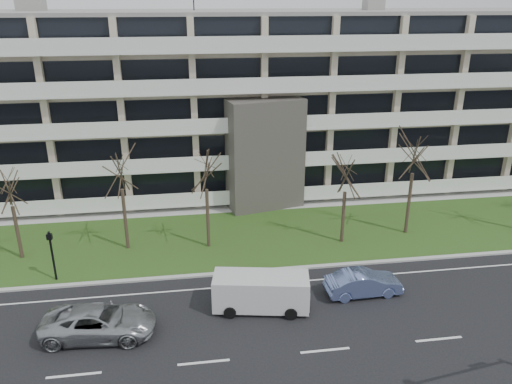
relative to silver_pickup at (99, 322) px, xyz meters
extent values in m
plane|color=black|center=(11.19, -2.88, -0.80)|extent=(160.00, 160.00, 0.00)
cube|color=#35541C|center=(11.19, 10.12, -0.77)|extent=(90.00, 10.00, 0.06)
cube|color=#B2B2AD|center=(11.19, 5.12, -0.74)|extent=(90.00, 0.35, 0.12)
cube|color=#B2B2AD|center=(11.19, 15.62, -0.76)|extent=(90.00, 2.00, 0.08)
cube|color=white|center=(11.19, 3.62, -0.80)|extent=(90.00, 0.12, 0.01)
cube|color=beige|center=(11.19, 22.62, 6.70)|extent=(60.00, 12.00, 15.00)
cube|color=gray|center=(11.19, 22.62, 14.35)|extent=(60.50, 12.50, 0.30)
cube|color=#4C4742|center=(11.19, 15.62, 3.70)|extent=(6.39, 3.69, 9.00)
cube|color=black|center=(11.19, 15.42, 1.20)|extent=(4.92, 1.19, 3.50)
cube|color=gray|center=(-6.81, 22.62, 15.10)|extent=(2.00, 2.00, 1.20)
cube|color=black|center=(11.19, 16.60, 1.30)|extent=(58.00, 0.10, 1.80)
cube|color=white|center=(11.19, 15.92, -0.20)|extent=(58.00, 1.40, 0.22)
cube|color=white|center=(11.19, 15.27, 0.40)|extent=(58.00, 0.08, 1.00)
cube|color=black|center=(11.19, 16.60, 4.30)|extent=(58.00, 0.10, 1.80)
cube|color=white|center=(11.19, 15.92, 2.80)|extent=(58.00, 1.40, 0.22)
cube|color=white|center=(11.19, 15.27, 3.40)|extent=(58.00, 0.08, 1.00)
cube|color=black|center=(11.19, 16.60, 7.30)|extent=(58.00, 0.10, 1.80)
cube|color=white|center=(11.19, 15.92, 5.80)|extent=(58.00, 1.40, 0.22)
cube|color=white|center=(11.19, 15.27, 6.40)|extent=(58.00, 0.08, 1.00)
cube|color=black|center=(11.19, 16.60, 10.30)|extent=(58.00, 0.10, 1.80)
cube|color=white|center=(11.19, 15.92, 8.80)|extent=(58.00, 1.40, 0.22)
cube|color=white|center=(11.19, 15.27, 9.40)|extent=(58.00, 0.08, 1.00)
cube|color=black|center=(11.19, 16.60, 13.30)|extent=(58.00, 0.10, 1.80)
cube|color=white|center=(11.19, 15.92, 11.80)|extent=(58.00, 1.40, 0.22)
cube|color=white|center=(11.19, 15.27, 12.40)|extent=(58.00, 0.08, 1.00)
imported|color=#A6A8AD|center=(0.00, 0.00, 0.00)|extent=(5.96, 3.13, 1.60)
imported|color=#6F82C0|center=(14.74, 1.71, -0.06)|extent=(4.53, 1.73, 1.48)
cube|color=silver|center=(8.59, 1.16, 0.32)|extent=(5.53, 2.87, 1.85)
cube|color=black|center=(8.59, 1.16, 0.86)|extent=(5.12, 2.66, 0.68)
cube|color=silver|center=(11.04, 0.71, 0.18)|extent=(0.67, 1.88, 1.17)
cylinder|color=black|center=(6.78, 0.50, -0.46)|extent=(0.72, 0.36, 0.68)
cylinder|color=black|center=(7.14, 2.42, -0.46)|extent=(0.72, 0.36, 0.68)
cylinder|color=black|center=(10.04, -0.10, -0.46)|extent=(0.72, 0.36, 0.68)
cylinder|color=black|center=(10.40, 1.82, -0.46)|extent=(0.72, 0.36, 0.68)
cylinder|color=black|center=(-3.47, 5.94, 0.87)|extent=(0.13, 0.13, 3.33)
cube|color=black|center=(-3.47, 5.94, 2.20)|extent=(0.32, 0.25, 0.36)
sphere|color=red|center=(-3.47, 5.94, 2.20)|extent=(0.16, 0.16, 0.16)
cylinder|color=#382B21|center=(-6.37, 9.22, 1.08)|extent=(0.24, 0.24, 3.75)
cylinder|color=#382B21|center=(0.54, 9.56, 1.41)|extent=(0.24, 0.24, 4.43)
cylinder|color=#382B21|center=(6.12, 9.02, 1.35)|extent=(0.24, 0.24, 4.31)
cylinder|color=#382B21|center=(15.56, 8.39, 1.11)|extent=(0.24, 0.24, 3.82)
cylinder|color=#382B21|center=(20.70, 9.11, 1.54)|extent=(0.24, 0.24, 4.68)
camera|label=1|loc=(4.87, -22.30, 15.52)|focal=35.00mm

